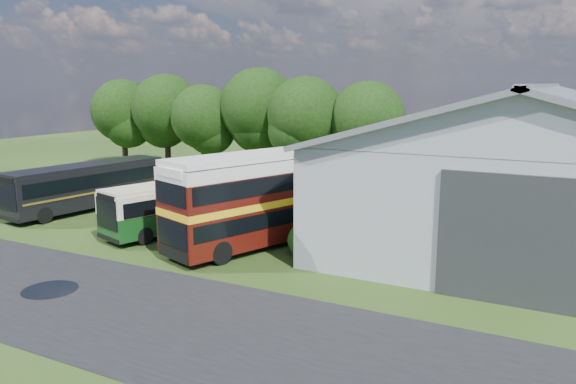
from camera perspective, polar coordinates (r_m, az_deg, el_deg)
The scene contains 15 objects.
ground at distance 25.83m, azimuth -15.71°, elevation -8.02°, with size 120.00×120.00×0.00m, color #203310.
asphalt_road at distance 21.85m, azimuth -15.32°, elevation -11.55°, with size 60.00×8.00×0.02m, color black.
puddle at distance 24.97m, azimuth -23.02°, elevation -9.16°, with size 2.20×2.20×0.01m, color black.
storage_shed at distance 33.89m, azimuth 24.02°, elevation 3.15°, with size 18.80×24.80×8.15m.
tree_far_left at distance 57.78m, azimuth -16.43°, elevation 7.91°, with size 6.12×6.12×8.64m.
tree_left_a at distance 54.81m, azimuth -12.27°, elevation 8.29°, with size 6.46×6.46×9.12m.
tree_left_b at distance 50.98m, azimuth -8.60°, elevation 7.52°, with size 5.78×5.78×8.16m.
tree_mid at distance 49.27m, azimuth -2.97°, elevation 8.60°, with size 6.80×6.80×9.60m.
tree_right_a at distance 46.05m, azimuth 1.81°, elevation 7.83°, with size 6.26×6.26×8.83m.
tree_right_b at distance 44.88m, azimuth 8.06°, elevation 7.32°, with size 5.98×5.98×8.45m.
shrub_front at distance 27.48m, azimuth 1.72°, elevation -6.44°, with size 1.70×1.70×1.70m, color #194714.
shrub_mid at distance 29.21m, azimuth 3.44°, elevation -5.39°, with size 1.60×1.60×1.60m, color #194714.
bus_green_single at distance 32.54m, azimuth -9.97°, elevation -1.10°, with size 5.26×10.48×2.82m.
bus_maroon_double at distance 28.91m, azimuth -2.30°, elevation -0.67°, with size 6.43×11.44×4.79m.
bus_dark_single at distance 39.20m, azimuth -19.70°, elevation 0.63°, with size 3.97×11.23×3.03m.
Camera 1 is at (17.01, -17.60, 8.23)m, focal length 35.00 mm.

